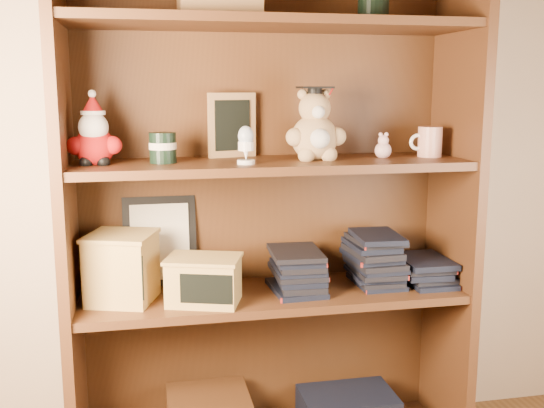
{
  "coord_description": "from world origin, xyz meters",
  "views": [
    {
      "loc": [
        -0.3,
        -0.51,
        1.16
      ],
      "look_at": [
        0.07,
        1.3,
        0.82
      ],
      "focal_mm": 42.0,
      "sensor_mm": 36.0,
      "label": 1
    }
  ],
  "objects_px": {
    "treats_box": "(122,267)",
    "grad_teddy_bear": "(315,131)",
    "bookcase": "(268,214)",
    "teacher_mug": "(429,142)"
  },
  "relations": [
    {
      "from": "treats_box",
      "to": "grad_teddy_bear",
      "type": "bearing_deg",
      "value": -0.58
    },
    {
      "from": "treats_box",
      "to": "bookcase",
      "type": "bearing_deg",
      "value": 6.69
    },
    {
      "from": "teacher_mug",
      "to": "treats_box",
      "type": "relative_size",
      "value": 0.45
    },
    {
      "from": "bookcase",
      "to": "teacher_mug",
      "type": "xyz_separation_m",
      "value": [
        0.5,
        -0.05,
        0.22
      ]
    },
    {
      "from": "grad_teddy_bear",
      "to": "teacher_mug",
      "type": "distance_m",
      "value": 0.37
    },
    {
      "from": "treats_box",
      "to": "teacher_mug",
      "type": "bearing_deg",
      "value": 0.05
    },
    {
      "from": "teacher_mug",
      "to": "treats_box",
      "type": "distance_m",
      "value": 1.0
    },
    {
      "from": "bookcase",
      "to": "teacher_mug",
      "type": "distance_m",
      "value": 0.54
    },
    {
      "from": "bookcase",
      "to": "grad_teddy_bear",
      "type": "relative_size",
      "value": 7.26
    },
    {
      "from": "bookcase",
      "to": "grad_teddy_bear",
      "type": "xyz_separation_m",
      "value": [
        0.13,
        -0.06,
        0.25
      ]
    }
  ]
}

